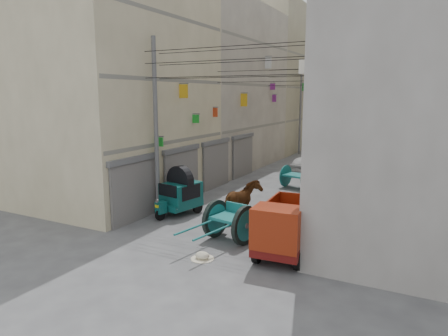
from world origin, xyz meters
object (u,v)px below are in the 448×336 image
Objects in this scene: distant_car_grey at (375,145)px; distant_car_green at (355,134)px; mini_truck at (284,231)px; distant_car_white at (303,164)px; auto_rickshaw at (180,193)px; second_cart at (296,177)px; horse at (242,201)px; tonga_cart at (230,221)px; feed_sack at (202,255)px.

distant_car_green is at bearing 113.57° from distant_car_grey.
distant_car_grey is at bearing 87.26° from mini_truck.
mini_truck is 16.11m from distant_car_white.
distant_car_white is at bearing 92.26° from auto_rickshaw.
auto_rickshaw is 37.40m from distant_car_green.
distant_car_grey reaches higher than distant_car_green.
second_cart is at bearing 78.84° from auto_rickshaw.
horse is 26.40m from distant_car_grey.
auto_rickshaw is 0.77× the size of distant_car_white.
horse is 36.94m from distant_car_green.
auto_rickshaw is 1.46× the size of second_cart.
distant_car_green is at bearing -75.65° from horse.
auto_rickshaw is 2.98m from horse.
distant_car_green is at bearing 103.39° from tonga_cart.
second_cart is at bearing 79.00° from distant_car_green.
horse reaches higher than second_cart.
second_cart is at bearing 103.02° from tonga_cart.
distant_car_grey is at bearing -82.87° from horse.
feed_sack is at bearing -74.69° from second_cart.
second_cart is (3.15, 7.64, -0.32)m from auto_rickshaw.
feed_sack is at bearing 96.39° from distant_car_white.
tonga_cart is 1.97× the size of second_cart.
distant_car_white reaches higher than feed_sack.
horse is 0.62× the size of distant_car_white.
distant_car_grey is at bearing 95.20° from distant_car_green.
mini_truck is 4.35m from horse.
distant_car_grey is (1.65, 28.81, -0.11)m from tonga_cart.
auto_rickshaw is at bearing 131.46° from feed_sack.
distant_car_white is (2.05, 12.96, -0.46)m from auto_rickshaw.
distant_car_green is (-2.07, 39.42, -0.15)m from tonga_cart.
distant_car_green is (-1.41, 36.91, -0.24)m from horse.
distant_car_grey reaches higher than second_cart.
second_cart is (-0.45, 9.70, -0.07)m from tonga_cart.
distant_car_grey is (1.68, 30.79, 0.53)m from feed_sack.
distant_car_green is (-2.04, 41.41, 0.50)m from feed_sack.
mini_truck is 29.43m from distant_car_grey.
tonga_cart is (3.60, -2.06, -0.25)m from auto_rickshaw.
mini_truck is at bearing 82.19° from distant_car_green.
distant_car_white is at bearing 99.92° from mini_truck.
feed_sack is 0.12× the size of distant_car_green.
horse is at bearing 98.02° from feed_sack.
mini_truck reaches higher than distant_car_grey.
horse is (-0.66, 2.51, 0.09)m from tonga_cart.
tonga_cart is 6.91× the size of feed_sack.
auto_rickshaw is at bearing -96.87° from distant_car_grey.
auto_rickshaw reaches higher than tonga_cart.
auto_rickshaw is at bearing -99.16° from second_cart.
distant_car_white is at bearing 77.10° from distant_car_green.
tonga_cart is at bearing 78.88° from distant_car_green.
distant_car_white is 0.77× the size of distant_car_green.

